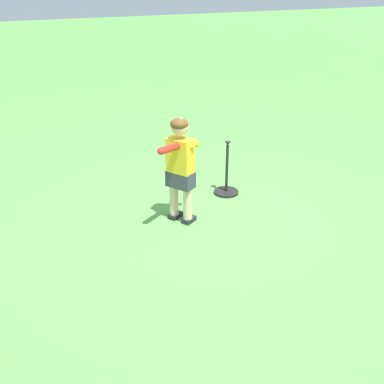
{
  "coord_description": "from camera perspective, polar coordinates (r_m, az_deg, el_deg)",
  "views": [
    {
      "loc": [
        1.92,
        4.04,
        2.41
      ],
      "look_at": [
        0.34,
        0.15,
        0.45
      ],
      "focal_mm": 46.49,
      "sensor_mm": 36.0,
      "label": 1
    }
  ],
  "objects": [
    {
      "name": "child_batter",
      "position": [
        4.81,
        -1.35,
        3.55
      ],
      "size": [
        0.53,
        0.45,
        1.08
      ],
      "color": "#232328",
      "rests_on": "ground"
    },
    {
      "name": "ground_plane",
      "position": [
        5.08,
        2.96,
        -3.33
      ],
      "size": [
        40.0,
        40.0,
        0.0
      ],
      "primitive_type": "plane",
      "color": "#519942"
    },
    {
      "name": "batting_tee",
      "position": [
        5.64,
        3.96,
        0.82
      ],
      "size": [
        0.28,
        0.28,
        0.62
      ],
      "color": "black",
      "rests_on": "ground"
    }
  ]
}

